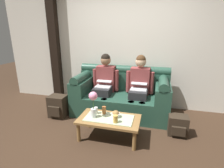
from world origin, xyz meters
name	(u,v)px	position (x,y,z in m)	size (l,w,h in m)	color
ground_plane	(106,145)	(0.00, 0.00, 0.00)	(14.00, 14.00, 0.00)	#382619
back_wall_patterned	(127,41)	(0.00, 1.70, 1.45)	(6.00, 0.12, 2.90)	silver
timber_pillar	(55,40)	(-1.71, 1.58, 1.45)	(0.20, 0.20, 2.90)	black
couch	(121,95)	(0.00, 1.17, 0.38)	(1.91, 0.88, 0.96)	#234738
person_left	(105,81)	(-0.36, 1.17, 0.66)	(0.56, 0.67, 1.22)	#232326
person_right	(139,84)	(0.36, 1.17, 0.66)	(0.56, 0.67, 1.22)	#232326
coffee_table	(109,121)	(0.00, 0.20, 0.30)	(0.97, 0.53, 0.36)	olive
flower_vase	(93,102)	(-0.24, 0.16, 0.62)	(0.13, 0.13, 0.43)	silver
snack_bowl	(116,114)	(0.10, 0.26, 0.40)	(0.14, 0.14, 0.12)	silver
cup_near_left	(96,110)	(-0.25, 0.29, 0.41)	(0.06, 0.06, 0.11)	white
cup_near_right	(104,110)	(-0.12, 0.32, 0.42)	(0.06, 0.06, 0.12)	#B26633
cup_far_center	(115,119)	(0.13, 0.09, 0.42)	(0.07, 0.07, 0.12)	gold
backpack_left	(58,106)	(-1.19, 0.65, 0.22)	(0.35, 0.32, 0.44)	#2D2319
backpack_right	(178,125)	(1.08, 0.57, 0.17)	(0.31, 0.28, 0.34)	#2D2319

